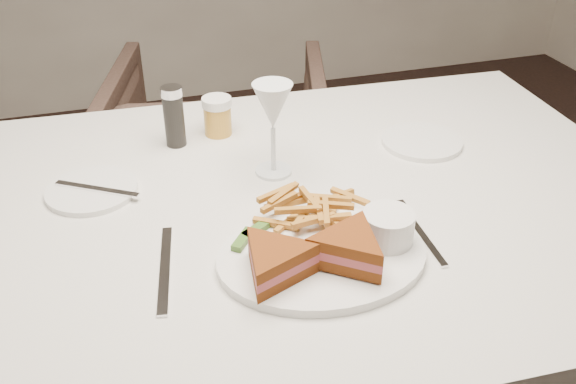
# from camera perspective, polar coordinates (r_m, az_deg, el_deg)

# --- Properties ---
(table) EXTENTS (1.41, 0.98, 0.75)m
(table) POSITION_cam_1_polar(r_m,az_deg,el_deg) (1.35, -0.64, -14.33)
(table) COLOR silver
(table) RESTS_ON ground
(chair_far) EXTENTS (0.82, 0.79, 0.69)m
(chair_far) POSITION_cam_1_polar(r_m,az_deg,el_deg) (2.12, -6.05, 3.60)
(chair_far) COLOR #4E382F
(chair_far) RESTS_ON ground
(table_setting) EXTENTS (0.80, 0.66, 0.18)m
(table_setting) POSITION_cam_1_polar(r_m,az_deg,el_deg) (1.03, 0.85, -1.04)
(table_setting) COLOR white
(table_setting) RESTS_ON table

